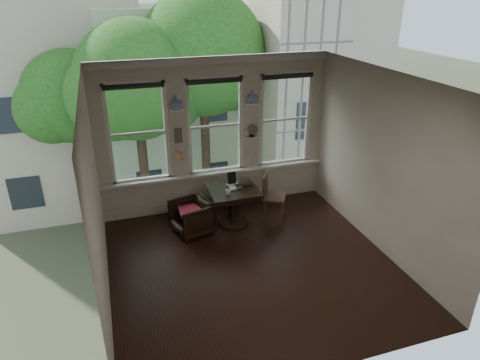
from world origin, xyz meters
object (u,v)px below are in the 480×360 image
object	(u,v)px
armchair_left	(192,217)
laptop	(244,186)
table	(233,207)
side_chair_right	(275,197)
mug	(228,192)

from	to	relation	value
armchair_left	laptop	bearing A→B (deg)	79.12
table	laptop	distance (m)	0.45
side_chair_right	table	bearing A→B (deg)	119.12
armchair_left	laptop	size ratio (longest dim) A/B	2.14
laptop	side_chair_right	bearing A→B (deg)	-6.28
armchair_left	side_chair_right	world-z (taller)	side_chair_right
laptop	mug	xyz separation A→B (m)	(-0.37, -0.22, 0.03)
table	mug	bearing A→B (deg)	-125.34
table	armchair_left	size ratio (longest dim) A/B	1.30
laptop	mug	size ratio (longest dim) A/B	3.19
side_chair_right	laptop	bearing A→B (deg)	117.37
side_chair_right	mug	xyz separation A→B (m)	(-0.98, -0.19, 0.34)
table	side_chair_right	bearing A→B (deg)	-1.10
table	armchair_left	bearing A→B (deg)	-175.79
mug	table	bearing A→B (deg)	54.66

